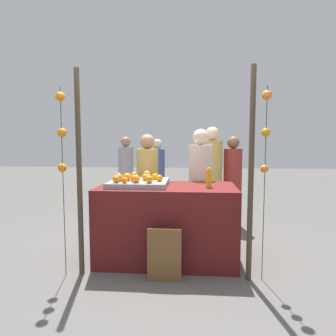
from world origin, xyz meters
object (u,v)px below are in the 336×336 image
at_px(orange_1, 149,179).
at_px(vendor_left, 148,192).
at_px(stall_counter, 167,223).
at_px(juice_bottle, 209,178).
at_px(chalkboard_sign, 164,256).
at_px(vendor_right, 200,191).
at_px(orange_0, 145,177).

distance_m(orange_1, vendor_left, 0.93).
xyz_separation_m(stall_counter, orange_1, (-0.19, -0.21, 0.56)).
distance_m(stall_counter, orange_1, 0.62).
relative_size(stall_counter, juice_bottle, 7.12).
height_order(juice_bottle, chalkboard_sign, juice_bottle).
xyz_separation_m(stall_counter, chalkboard_sign, (0.02, -0.59, -0.18)).
relative_size(juice_bottle, vendor_right, 0.14).
xyz_separation_m(vendor_left, vendor_right, (0.74, -0.05, 0.03)).
bearing_deg(juice_bottle, vendor_right, 96.58).
bearing_deg(orange_0, stall_counter, -1.85).
bearing_deg(orange_0, vendor_right, 41.62).
height_order(orange_0, chalkboard_sign, orange_0).
bearing_deg(juice_bottle, stall_counter, 170.98).
xyz_separation_m(orange_1, vendor_right, (0.60, 0.81, -0.27)).
xyz_separation_m(chalkboard_sign, vendor_left, (-0.35, 1.25, 0.44)).
xyz_separation_m(stall_counter, vendor_left, (-0.33, 0.66, 0.26)).
relative_size(chalkboard_sign, vendor_right, 0.36).
height_order(stall_counter, vendor_right, vendor_right).
bearing_deg(vendor_left, stall_counter, -63.10).
bearing_deg(orange_0, vendor_left, 96.15).
bearing_deg(chalkboard_sign, juice_bottle, 47.45).
bearing_deg(orange_1, stall_counter, 48.09).
bearing_deg(vendor_left, juice_bottle, -41.74).
height_order(stall_counter, orange_1, orange_1).
bearing_deg(chalkboard_sign, vendor_right, 71.96).
relative_size(chalkboard_sign, vendor_left, 0.37).
bearing_deg(vendor_left, orange_0, -83.85).
distance_m(stall_counter, orange_0, 0.61).
bearing_deg(vendor_left, chalkboard_sign, -74.10).
height_order(stall_counter, orange_0, orange_0).
bearing_deg(chalkboard_sign, orange_1, 118.50).
xyz_separation_m(orange_0, juice_bottle, (0.75, -0.09, 0.01)).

